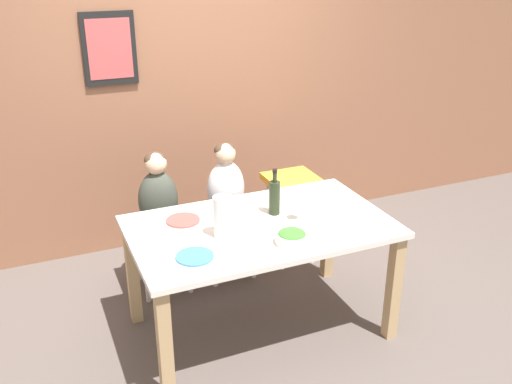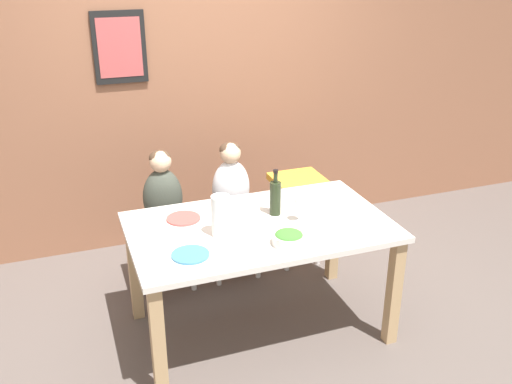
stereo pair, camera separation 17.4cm
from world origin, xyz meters
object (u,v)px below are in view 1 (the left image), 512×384
(chair_far_left, at_px, (161,236))
(salad_bowl_large, at_px, (292,237))
(chair_far_center, at_px, (227,224))
(wine_bottle, at_px, (275,196))
(paper_towel_roll, at_px, (223,217))
(person_child_left, at_px, (158,193))
(person_child_center, at_px, (226,182))
(dinner_plate_front_left, at_px, (195,256))
(chair_right_highchair, at_px, (291,194))
(wine_glass_near, at_px, (300,201))
(dinner_plate_back_left, at_px, (183,220))

(chair_far_left, xyz_separation_m, salad_bowl_large, (0.50, -1.00, 0.38))
(chair_far_center, distance_m, wine_bottle, 0.77)
(paper_towel_roll, height_order, salad_bowl_large, paper_towel_roll)
(chair_far_left, bearing_deg, paper_towel_roll, -76.74)
(chair_far_center, relative_size, wine_bottle, 1.61)
(chair_far_left, bearing_deg, person_child_left, 90.00)
(person_child_center, bearing_deg, paper_towel_roll, -111.31)
(dinner_plate_front_left, bearing_deg, wine_bottle, 27.70)
(chair_right_highchair, bearing_deg, wine_glass_near, -113.40)
(chair_far_left, height_order, dinner_plate_back_left, dinner_plate_back_left)
(chair_far_left, distance_m, dinner_plate_front_left, 1.00)
(chair_right_highchair, relative_size, wine_bottle, 2.35)
(chair_far_center, height_order, wine_glass_near, wine_glass_near)
(chair_right_highchair, height_order, person_child_center, person_child_center)
(chair_far_center, height_order, person_child_center, person_child_center)
(chair_far_center, distance_m, chair_right_highchair, 0.54)
(dinner_plate_front_left, bearing_deg, dinner_plate_back_left, 81.45)
(dinner_plate_front_left, bearing_deg, chair_far_left, 87.63)
(wine_glass_near, height_order, dinner_plate_back_left, wine_glass_near)
(chair_right_highchair, distance_m, dinner_plate_front_left, 1.42)
(chair_right_highchair, relative_size, person_child_center, 1.27)
(person_child_center, height_order, wine_glass_near, person_child_center)
(chair_right_highchair, bearing_deg, chair_far_center, 180.00)
(wine_bottle, bearing_deg, chair_far_left, 132.55)
(chair_far_left, distance_m, wine_glass_near, 1.12)
(chair_right_highchair, height_order, person_child_left, person_child_left)
(salad_bowl_large, distance_m, dinner_plate_front_left, 0.54)
(chair_far_center, bearing_deg, dinner_plate_front_left, -119.07)
(dinner_plate_back_left, bearing_deg, paper_towel_roll, -60.23)
(paper_towel_roll, relative_size, dinner_plate_back_left, 1.19)
(wine_glass_near, xyz_separation_m, salad_bowl_large, (-0.17, -0.24, -0.09))
(chair_far_center, bearing_deg, paper_towel_roll, -111.33)
(wine_glass_near, distance_m, dinner_plate_back_left, 0.70)
(chair_far_left, xyz_separation_m, person_child_left, (0.00, 0.00, 0.33))
(chair_far_center, bearing_deg, dinner_plate_back_left, -132.33)
(chair_far_center, relative_size, paper_towel_roll, 1.95)
(dinner_plate_front_left, relative_size, dinner_plate_back_left, 1.00)
(wine_bottle, distance_m, dinner_plate_front_left, 0.70)
(chair_far_center, bearing_deg, wine_glass_near, -76.16)
(chair_right_highchair, height_order, dinner_plate_back_left, dinner_plate_back_left)
(chair_right_highchair, xyz_separation_m, person_child_center, (-0.52, 0.00, 0.19))
(chair_far_center, relative_size, dinner_plate_front_left, 2.32)
(wine_glass_near, distance_m, dinner_plate_front_left, 0.74)
(dinner_plate_front_left, bearing_deg, paper_towel_roll, 37.21)
(wine_glass_near, bearing_deg, paper_towel_roll, -178.51)
(wine_glass_near, xyz_separation_m, dinner_plate_back_left, (-0.64, 0.26, -0.12))
(wine_glass_near, height_order, dinner_plate_front_left, wine_glass_near)
(salad_bowl_large, xyz_separation_m, dinner_plate_back_left, (-0.47, 0.50, -0.03))
(person_child_left, relative_size, wine_glass_near, 3.04)
(chair_right_highchair, relative_size, dinner_plate_front_left, 3.37)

